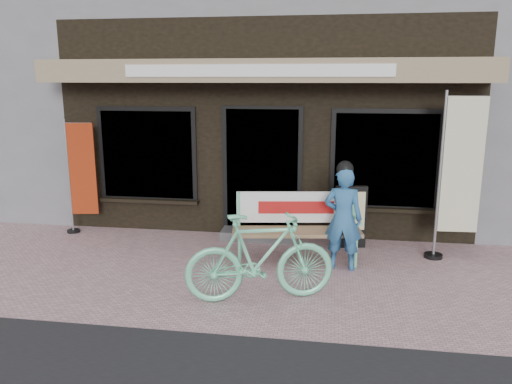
% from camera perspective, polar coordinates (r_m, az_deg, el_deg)
% --- Properties ---
extents(ground, '(70.00, 70.00, 0.00)m').
position_cam_1_polar(ground, '(6.81, -1.68, -9.93)').
color(ground, '#BA8E94').
rests_on(ground, ground).
extents(storefront, '(7.00, 6.77, 6.00)m').
position_cam_1_polar(storefront, '(11.20, 2.92, 14.65)').
color(storefront, black).
rests_on(storefront, ground).
extents(bench, '(1.91, 0.75, 1.01)m').
position_cam_1_polar(bench, '(7.34, 4.64, -3.37)').
color(bench, '#72DEAC').
rests_on(bench, ground).
extents(person, '(0.57, 0.41, 1.55)m').
position_cam_1_polar(person, '(7.04, 9.93, -2.79)').
color(person, '#2B6297').
rests_on(person, ground).
extents(bicycle, '(1.88, 1.02, 1.09)m').
position_cam_1_polar(bicycle, '(6.02, 0.46, -7.48)').
color(bicycle, '#72DEAC').
rests_on(bicycle, ground).
extents(nobori_red, '(0.59, 0.25, 1.98)m').
position_cam_1_polar(nobori_red, '(9.05, -19.43, 1.83)').
color(nobori_red, gray).
rests_on(nobori_red, ground).
extents(nobori_cream, '(0.73, 0.28, 2.48)m').
position_cam_1_polar(nobori_cream, '(7.78, 22.07, 1.86)').
color(nobori_cream, gray).
rests_on(nobori_cream, ground).
extents(menu_stand, '(0.51, 0.19, 1.00)m').
position_cam_1_polar(menu_stand, '(8.02, 10.75, -2.74)').
color(menu_stand, black).
rests_on(menu_stand, ground).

